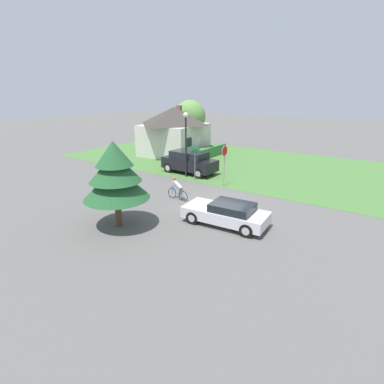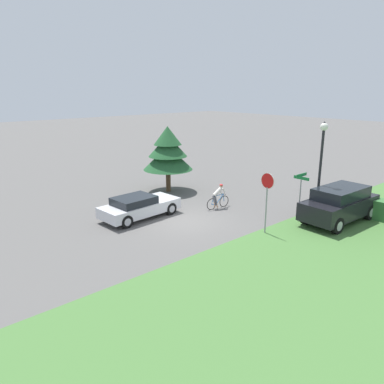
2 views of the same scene
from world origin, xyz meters
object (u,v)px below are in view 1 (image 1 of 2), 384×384
object	(u,v)px
conifer_tall_near	(115,174)
cyclist	(178,189)
cottage_house	(174,130)
stop_sign	(224,157)
deciduous_tree_right	(190,117)
street_name_sign	(195,157)
sedan_left_lane	(227,213)
parked_suv_right	(189,162)
street_lamp	(186,133)

from	to	relation	value
conifer_tall_near	cyclist	bearing A→B (deg)	-1.63
cottage_house	cyclist	bearing A→B (deg)	-146.12
cyclist	stop_sign	size ratio (longest dim) A/B	0.55
stop_sign	deciduous_tree_right	size ratio (longest dim) A/B	0.53
street_name_sign	conifer_tall_near	world-z (taller)	conifer_tall_near
sedan_left_lane	deciduous_tree_right	xyz separation A→B (m)	(17.73, 14.54, 3.10)
stop_sign	street_name_sign	size ratio (longest dim) A/B	1.15
cyclist	parked_suv_right	xyz separation A→B (m)	(5.86, 3.15, 0.28)
sedan_left_lane	parked_suv_right	size ratio (longest dim) A/B	0.94
parked_suv_right	deciduous_tree_right	world-z (taller)	deciduous_tree_right
conifer_tall_near	parked_suv_right	bearing A→B (deg)	15.62
parked_suv_right	conifer_tall_near	distance (m)	11.32
parked_suv_right	street_name_sign	world-z (taller)	street_name_sign
cyclist	conifer_tall_near	bearing A→B (deg)	92.96
sedan_left_lane	parked_suv_right	distance (m)	10.67
street_name_sign	stop_sign	bearing A→B (deg)	-93.04
sedan_left_lane	conifer_tall_near	size ratio (longest dim) A/B	1.02
stop_sign	parked_suv_right	bearing A→B (deg)	-109.29
cottage_house	conifer_tall_near	xyz separation A→B (m)	(-16.61, -9.06, 0.12)
cottage_house	parked_suv_right	distance (m)	8.58
cottage_house	street_lamp	bearing A→B (deg)	-141.21
cottage_house	deciduous_tree_right	xyz separation A→B (m)	(4.37, 0.92, 1.09)
street_lamp	conifer_tall_near	xyz separation A→B (m)	(-9.71, -2.60, -0.78)
cyclist	street_lamp	distance (m)	6.22
cyclist	deciduous_tree_right	xyz separation A→B (m)	(16.08, 10.12, 3.04)
cyclist	deciduous_tree_right	bearing A→B (deg)	-53.23
parked_suv_right	stop_sign	distance (m)	4.62
deciduous_tree_right	street_name_sign	bearing A→B (deg)	-143.91
conifer_tall_near	deciduous_tree_right	xyz separation A→B (m)	(20.99, 9.98, 0.96)
cottage_house	parked_suv_right	xyz separation A→B (m)	(-5.85, -6.05, -1.66)
cottage_house	deciduous_tree_right	world-z (taller)	deciduous_tree_right
deciduous_tree_right	parked_suv_right	bearing A→B (deg)	-145.71
street_lamp	street_name_sign	distance (m)	2.10
stop_sign	conifer_tall_near	bearing A→B (deg)	-5.88
street_name_sign	deciduous_tree_right	distance (m)	14.55
cyclist	parked_suv_right	distance (m)	6.66
street_lamp	sedan_left_lane	bearing A→B (deg)	-132.00
sedan_left_lane	deciduous_tree_right	distance (m)	23.14
cyclist	cottage_house	bearing A→B (deg)	-47.24
cottage_house	cyclist	xyz separation A→B (m)	(-11.70, -9.20, -1.95)
parked_suv_right	stop_sign	bearing A→B (deg)	161.55
parked_suv_right	stop_sign	xyz separation A→B (m)	(-1.57, -4.18, 1.17)
cyclist	stop_sign	world-z (taller)	stop_sign
parked_suv_right	street_lamp	distance (m)	2.81
stop_sign	deciduous_tree_right	world-z (taller)	deciduous_tree_right
cottage_house	sedan_left_lane	distance (m)	19.18
cottage_house	stop_sign	world-z (taller)	cottage_house
cyclist	stop_sign	distance (m)	4.64
street_name_sign	parked_suv_right	bearing A→B (deg)	46.80
sedan_left_lane	parked_suv_right	xyz separation A→B (m)	(7.51, 7.57, 0.35)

